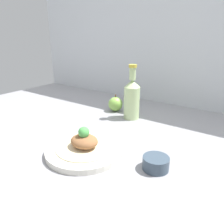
{
  "coord_description": "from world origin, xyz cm",
  "views": [
    {
      "loc": [
        43.51,
        -58.57,
        35.73
      ],
      "look_at": [
        -0.82,
        4.07,
        8.36
      ],
      "focal_mm": 35.0,
      "sensor_mm": 36.0,
      "label": 1
    }
  ],
  "objects": [
    {
      "name": "cider_bottle",
      "position": [
        -2.65,
        21.73,
        9.47
      ],
      "size": [
        6.97,
        6.97,
        23.88
      ],
      "color": "#B7D18E",
      "rests_on": "ground_plane"
    },
    {
      "name": "wall_backsplash",
      "position": [
        0.0,
        53.5,
        40.0
      ],
      "size": [
        180.0,
        3.0,
        80.0
      ],
      "color": "silver",
      "rests_on": "ground_plane"
    },
    {
      "name": "ground_plane",
      "position": [
        0.0,
        0.0,
        -2.0
      ],
      "size": [
        180.0,
        110.0,
        4.0
      ],
      "primitive_type": "cube",
      "color": "gray"
    },
    {
      "name": "apple",
      "position": [
        -13.98,
        25.65,
        3.52
      ],
      "size": [
        7.04,
        7.04,
        8.38
      ],
      "color": "#84B74C",
      "rests_on": "ground_plane"
    },
    {
      "name": "plated_food",
      "position": [
        1.02,
        -13.59,
        3.88
      ],
      "size": [
        17.91,
        17.91,
        7.13
      ],
      "color": "beige",
      "rests_on": "plate"
    },
    {
      "name": "plate",
      "position": [
        1.02,
        -13.59,
        1.18
      ],
      "size": [
        24.51,
        24.51,
        2.21
      ],
      "color": "silver",
      "rests_on": "ground_plane"
    },
    {
      "name": "dipping_bowl",
      "position": [
        23.18,
        -8.7,
        1.87
      ],
      "size": [
        7.45,
        7.45,
        3.74
      ],
      "color": "#384756",
      "rests_on": "ground_plane"
    }
  ]
}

